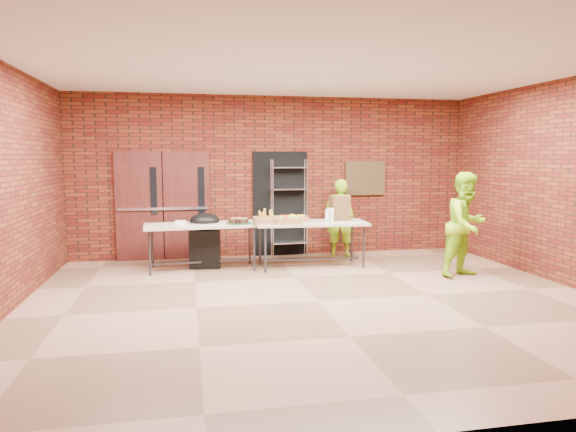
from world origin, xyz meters
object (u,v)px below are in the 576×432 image
object	(u,v)px
table_left	(202,228)
volunteer_woman	(340,218)
table_right	(311,226)
covered_grill	(205,240)
coffee_dispenser	(339,208)
volunteer_man	(466,225)
wire_rack	(289,208)

from	to	relation	value
table_left	volunteer_woman	bearing A→B (deg)	11.21
table_left	table_right	world-z (taller)	table_right
volunteer_woman	table_right	bearing A→B (deg)	68.00
table_left	covered_grill	size ratio (longest dim) A/B	2.06
table_right	covered_grill	bearing A→B (deg)	173.33
coffee_dispenser	covered_grill	world-z (taller)	coffee_dispenser
volunteer_man	covered_grill	bearing A→B (deg)	138.83
table_left	volunteer_man	size ratio (longest dim) A/B	1.17
covered_grill	coffee_dispenser	bearing A→B (deg)	1.54
wire_rack	table_right	bearing A→B (deg)	-83.33
table_right	covered_grill	size ratio (longest dim) A/B	2.07
wire_rack	volunteer_woman	distance (m)	1.04
wire_rack	table_left	bearing A→B (deg)	-154.83
wire_rack	volunteer_man	distance (m)	3.45
wire_rack	covered_grill	bearing A→B (deg)	-159.24
table_left	volunteer_woman	world-z (taller)	volunteer_woman
table_left	volunteer_woman	distance (m)	2.85
wire_rack	table_right	distance (m)	1.13
wire_rack	table_right	world-z (taller)	wire_rack
wire_rack	volunteer_woman	size ratio (longest dim) A/B	1.25
volunteer_woman	volunteer_man	xyz separation A→B (m)	(1.54, -2.11, 0.09)
volunteer_man	wire_rack	bearing A→B (deg)	116.67
table_left	volunteer_man	world-z (taller)	volunteer_man
coffee_dispenser	covered_grill	bearing A→B (deg)	175.93
covered_grill	table_right	bearing A→B (deg)	-4.47
table_right	wire_rack	bearing A→B (deg)	103.20
volunteer_woman	volunteer_man	world-z (taller)	volunteer_man
wire_rack	volunteer_woman	bearing A→B (deg)	-15.51
wire_rack	table_right	xyz separation A→B (m)	(0.19, -1.09, -0.22)
coffee_dispenser	volunteer_man	size ratio (longest dim) A/B	0.26
covered_grill	volunteer_woman	size ratio (longest dim) A/B	0.63
table_left	table_right	xyz separation A→B (m)	(1.95, -0.14, 0.01)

